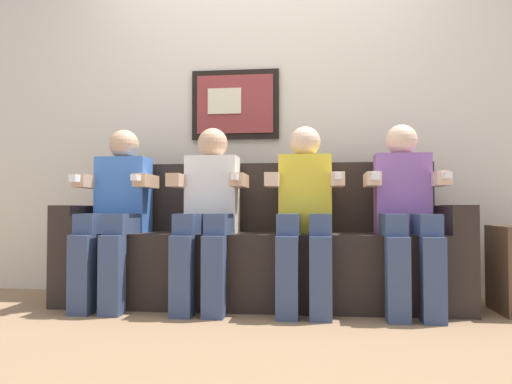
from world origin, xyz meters
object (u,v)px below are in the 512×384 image
object	(u,v)px
person_leftmost	(116,208)
person_left_center	(209,208)
person_rightmost	(406,208)
person_right_center	(305,208)
couch	(259,254)

from	to	relation	value
person_leftmost	person_left_center	xyz separation A→B (m)	(0.58, 0.00, -0.00)
person_leftmost	person_rightmost	xyz separation A→B (m)	(1.75, 0.00, 0.00)
person_left_center	person_rightmost	bearing A→B (deg)	-0.02
person_right_center	couch	bearing A→B (deg)	150.04
person_rightmost	person_leftmost	bearing A→B (deg)	180.00
person_leftmost	person_rightmost	world-z (taller)	same
couch	person_leftmost	distance (m)	0.94
person_leftmost	person_rightmost	size ratio (longest dim) A/B	1.00
person_rightmost	person_right_center	bearing A→B (deg)	179.95
person_leftmost	person_right_center	distance (m)	1.17
couch	person_left_center	xyz separation A→B (m)	(-0.29, -0.17, 0.29)
couch	person_right_center	distance (m)	0.45
person_rightmost	person_left_center	bearing A→B (deg)	179.98
couch	person_rightmost	distance (m)	0.94
person_leftmost	person_left_center	world-z (taller)	same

